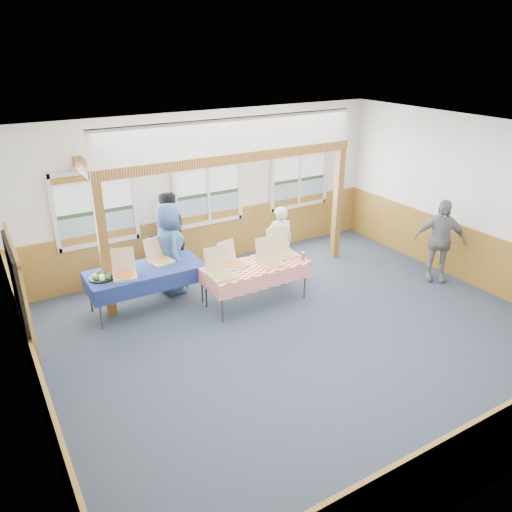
{
  "coord_description": "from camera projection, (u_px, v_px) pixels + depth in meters",
  "views": [
    {
      "loc": [
        -4.23,
        -5.63,
        4.46
      ],
      "look_at": [
        -0.3,
        1.0,
        1.11
      ],
      "focal_mm": 35.0,
      "sensor_mm": 36.0,
      "label": 1
    }
  ],
  "objects": [
    {
      "name": "wall_left",
      "position": [
        22.0,
        312.0,
        5.69
      ],
      "size": [
        0.0,
        8.0,
        8.0
      ],
      "primitive_type": "plane",
      "rotation": [
        1.57,
        0.0,
        1.57
      ],
      "color": "silver",
      "rests_on": "floor"
    },
    {
      "name": "wall_right",
      "position": [
        478.0,
        204.0,
        9.43
      ],
      "size": [
        0.0,
        8.0,
        8.0
      ],
      "primitive_type": "plane",
      "rotation": [
        1.57,
        0.0,
        -1.57
      ],
      "color": "silver",
      "rests_on": "floor"
    },
    {
      "name": "ceiling",
      "position": [
        311.0,
        138.0,
        6.92
      ],
      "size": [
        8.0,
        8.0,
        0.0
      ],
      "primitive_type": "plane",
      "rotation": [
        3.14,
        0.0,
        0.0
      ],
      "color": "white",
      "rests_on": "wall_back"
    },
    {
      "name": "wall_back",
      "position": [
        207.0,
        190.0,
        10.32
      ],
      "size": [
        8.0,
        0.0,
        8.0
      ],
      "primitive_type": "plane",
      "rotation": [
        1.57,
        0.0,
        0.0
      ],
      "color": "silver",
      "rests_on": "floor"
    },
    {
      "name": "woman_black",
      "position": [
        168.0,
        237.0,
        9.78
      ],
      "size": [
        1.0,
        0.85,
        1.8
      ],
      "primitive_type": "imported",
      "rotation": [
        0.0,
        0.0,
        3.35
      ],
      "color": "black",
      "rests_on": "floor"
    },
    {
      "name": "window_right",
      "position": [
        299.0,
        173.0,
        11.33
      ],
      "size": [
        1.56,
        0.1,
        1.46
      ],
      "color": "silver",
      "rests_on": "wall_back"
    },
    {
      "name": "pizza_box_f",
      "position": [
        282.0,
        251.0,
        9.31
      ],
      "size": [
        0.47,
        0.56,
        0.47
      ],
      "rotation": [
        0.0,
        0.0,
        -0.08
      ],
      "color": "tan",
      "rests_on": "table_right"
    },
    {
      "name": "wainscot_back",
      "position": [
        210.0,
        238.0,
        10.72
      ],
      "size": [
        7.98,
        0.05,
        1.1
      ],
      "primitive_type": "cube",
      "color": "brown",
      "rests_on": "floor"
    },
    {
      "name": "post_left",
      "position": [
        104.0,
        251.0,
        8.36
      ],
      "size": [
        0.15,
        0.15,
        2.4
      ],
      "primitive_type": "cube",
      "color": "#542C12",
      "rests_on": "floor"
    },
    {
      "name": "post_right",
      "position": [
        337.0,
        205.0,
        10.7
      ],
      "size": [
        0.15,
        0.15,
        2.4
      ],
      "primitive_type": "cube",
      "color": "#542C12",
      "rests_on": "floor"
    },
    {
      "name": "table_right",
      "position": [
        256.0,
        268.0,
        8.94
      ],
      "size": [
        2.01,
        1.15,
        0.76
      ],
      "rotation": [
        0.0,
        0.0,
        -0.17
      ],
      "color": "#343434",
      "rests_on": "floor"
    },
    {
      "name": "wainscot_front",
      "position": [
        498.0,
        445.0,
        5.23
      ],
      "size": [
        7.98,
        0.05,
        1.1
      ],
      "primitive_type": "cube",
      "color": "brown",
      "rests_on": "floor"
    },
    {
      "name": "pizza_box_a",
      "position": [
        125.0,
        273.0,
        8.47
      ],
      "size": [
        0.49,
        0.56,
        0.43
      ],
      "rotation": [
        0.0,
        0.0,
        -0.24
      ],
      "color": "tan",
      "rests_on": "table_left"
    },
    {
      "name": "drink_glass",
      "position": [
        303.0,
        256.0,
        9.09
      ],
      "size": [
        0.07,
        0.07,
        0.15
      ],
      "primitive_type": "cylinder",
      "color": "#8E5917",
      "rests_on": "table_right"
    },
    {
      "name": "pizza_box_d",
      "position": [
        233.0,
        262.0,
        8.87
      ],
      "size": [
        0.47,
        0.53,
        0.41
      ],
      "rotation": [
        0.0,
        0.0,
        0.23
      ],
      "color": "tan",
      "rests_on": "table_right"
    },
    {
      "name": "window_left",
      "position": [
        95.0,
        204.0,
        9.18
      ],
      "size": [
        1.56,
        0.1,
        1.46
      ],
      "color": "silver",
      "rests_on": "wall_back"
    },
    {
      "name": "wainscot_left",
      "position": [
        40.0,
        386.0,
        6.12
      ],
      "size": [
        0.05,
        6.98,
        1.1
      ],
      "primitive_type": "cube",
      "color": "brown",
      "rests_on": "floor"
    },
    {
      "name": "cross_beam",
      "position": [
        234.0,
        158.0,
        9.02
      ],
      "size": [
        5.15,
        0.18,
        0.18
      ],
      "primitive_type": "cube",
      "color": "#542C12",
      "rests_on": "post_left"
    },
    {
      "name": "veggie_tray",
      "position": [
        102.0,
        277.0,
        8.4
      ],
      "size": [
        0.43,
        0.43,
        0.1
      ],
      "color": "black",
      "rests_on": "table_left"
    },
    {
      "name": "floor",
      "position": [
        303.0,
        335.0,
        8.19
      ],
      "size": [
        8.0,
        8.0,
        0.0
      ],
      "primitive_type": "plane",
      "color": "#2A3045",
      "rests_on": "ground"
    },
    {
      "name": "person_grey",
      "position": [
        439.0,
        241.0,
        9.77
      ],
      "size": [
        1.01,
        0.95,
        1.68
      ],
      "primitive_type": "imported",
      "rotation": [
        0.0,
        0.0,
        -0.72
      ],
      "color": "slate",
      "rests_on": "floor"
    },
    {
      "name": "pizza_box_e",
      "position": [
        270.0,
        260.0,
        8.95
      ],
      "size": [
        0.43,
        0.51,
        0.43
      ],
      "rotation": [
        0.0,
        0.0,
        -0.09
      ],
      "color": "tan",
      "rests_on": "table_right"
    },
    {
      "name": "pizza_box_c",
      "position": [
        221.0,
        273.0,
        8.46
      ],
      "size": [
        0.43,
        0.52,
        0.45
      ],
      "rotation": [
        0.0,
        0.0,
        -0.03
      ],
      "color": "tan",
      "rests_on": "table_right"
    },
    {
      "name": "woman_white",
      "position": [
        280.0,
        241.0,
        10.01
      ],
      "size": [
        0.62,
        0.51,
        1.47
      ],
      "primitive_type": "imported",
      "rotation": [
        0.0,
        0.0,
        2.81
      ],
      "color": "silver",
      "rests_on": "floor"
    },
    {
      "name": "wainscot_right",
      "position": [
        468.0,
        255.0,
        9.83
      ],
      "size": [
        0.05,
        6.98,
        1.1
      ],
      "primitive_type": "cube",
      "color": "brown",
      "rests_on": "floor"
    },
    {
      "name": "table_left",
      "position": [
        145.0,
        272.0,
        8.78
      ],
      "size": [
        2.2,
        1.65,
        0.76
      ],
      "rotation": [
        0.0,
        0.0,
        -0.39
      ],
      "color": "#343434",
      "rests_on": "floor"
    },
    {
      "name": "man_blue",
      "position": [
        170.0,
        248.0,
        9.3
      ],
      "size": [
        0.65,
        0.92,
        1.76
      ],
      "primitive_type": "imported",
      "rotation": [
        0.0,
        0.0,
        1.46
      ],
      "color": "#335481",
      "rests_on": "floor"
    },
    {
      "name": "window_mid",
      "position": [
        208.0,
        187.0,
        10.25
      ],
      "size": [
        1.56,
        0.1,
        1.46
      ],
      "color": "silver",
      "rests_on": "wall_back"
    },
    {
      "name": "pizza_box_b",
      "position": [
        160.0,
        258.0,
        9.02
      ],
      "size": [
        0.45,
        0.52,
        0.41
      ],
      "rotation": [
        0.0,
        0.0,
        0.2
      ],
      "color": "tan",
      "rests_on": "table_left"
    },
    {
      "name": "cased_opening",
      "position": [
        24.0,
        318.0,
        6.64
      ],
      "size": [
        0.06,
        1.3,
        2.1
      ],
      "primitive_type": "cube",
      "color": "#343434",
      "rests_on": "wall_left"
    }
  ]
}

